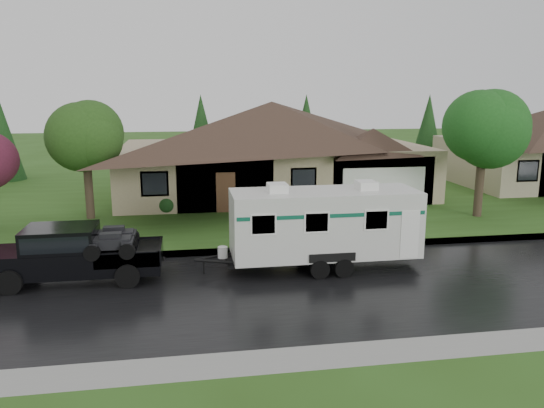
% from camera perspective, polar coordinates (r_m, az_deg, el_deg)
% --- Properties ---
extents(ground, '(140.00, 140.00, 0.00)m').
position_cam_1_polar(ground, '(19.44, 0.83, -7.00)').
color(ground, '#2F531A').
rests_on(ground, ground).
extents(road, '(140.00, 8.00, 0.01)m').
position_cam_1_polar(road, '(17.59, 2.00, -9.08)').
color(road, black).
rests_on(road, ground).
extents(curb, '(140.00, 0.50, 0.15)m').
position_cam_1_polar(curb, '(21.53, -0.23, -4.89)').
color(curb, gray).
rests_on(curb, ground).
extents(lawn, '(140.00, 26.00, 0.15)m').
position_cam_1_polar(lawn, '(33.83, -3.66, 1.32)').
color(lawn, '#2F531A').
rests_on(lawn, ground).
extents(house_main, '(19.44, 10.80, 6.90)m').
position_cam_1_polar(house_main, '(32.52, 0.52, 7.16)').
color(house_main, '#9D886A').
rests_on(house_main, lawn).
extents(tree_left_green, '(3.56, 3.56, 5.90)m').
position_cam_1_polar(tree_left_green, '(27.32, -19.47, 6.93)').
color(tree_left_green, '#382B1E').
rests_on(tree_left_green, lawn).
extents(tree_right_green, '(3.77, 3.77, 6.25)m').
position_cam_1_polar(tree_right_green, '(28.25, 21.83, 7.40)').
color(tree_right_green, '#382B1E').
rests_on(tree_right_green, lawn).
extents(shrub_row, '(13.60, 1.00, 1.00)m').
position_cam_1_polar(shrub_row, '(28.46, 1.49, 0.48)').
color(shrub_row, '#143814').
rests_on(shrub_row, lawn).
extents(pickup_truck, '(5.74, 2.18, 1.91)m').
position_cam_1_polar(pickup_truck, '(19.17, -20.85, -4.87)').
color(pickup_truck, black).
rests_on(pickup_truck, ground).
extents(travel_trailer, '(7.08, 2.49, 3.18)m').
position_cam_1_polar(travel_trailer, '(19.22, 5.65, -2.04)').
color(travel_trailer, silver).
rests_on(travel_trailer, ground).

